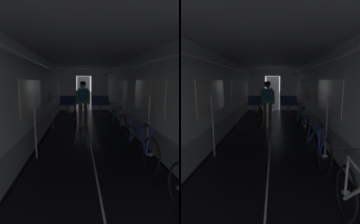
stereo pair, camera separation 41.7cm
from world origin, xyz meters
TOP-DOWN VIEW (x-y plane):
  - train_car_shell at (-0.00, 3.60)m, footprint 3.14×12.34m
  - bench_seat_far_left at (-0.90, 8.07)m, footprint 0.98×0.51m
  - bench_seat_far_right at (0.90, 8.07)m, footprint 0.98×0.51m
  - bicycle_teal at (1.04, 4.24)m, footprint 0.44×1.69m
  - bicycle_blue at (1.01, 1.89)m, footprint 0.44×1.69m
  - person_cyclist_aisle at (-0.15, 4.93)m, footprint 0.55×0.42m
  - bicycle_red_in_aisle at (-0.46, 5.19)m, footprint 0.44×1.69m

SIDE VIEW (x-z plane):
  - bicycle_blue at x=1.01m, z-range -0.09..0.86m
  - bicycle_teal at x=1.04m, z-range -0.09..0.86m
  - bicycle_red_in_aisle at x=-0.46m, z-range -0.09..0.85m
  - bench_seat_far_left at x=-0.90m, z-range 0.09..1.04m
  - bench_seat_far_right at x=0.90m, z-range 0.09..1.04m
  - person_cyclist_aisle at x=-0.15m, z-range 0.21..1.94m
  - train_car_shell at x=0.00m, z-range 0.41..2.98m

